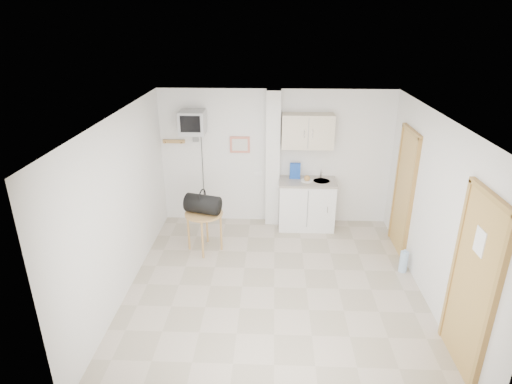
{
  "coord_description": "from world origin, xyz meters",
  "views": [
    {
      "loc": [
        -0.05,
        -5.23,
        3.66
      ],
      "look_at": [
        -0.29,
        0.6,
        1.25
      ],
      "focal_mm": 30.0,
      "sensor_mm": 36.0,
      "label": 1
    }
  ],
  "objects_px": {
    "crt_television": "(193,123)",
    "water_bottle": "(404,262)",
    "round_table": "(204,218)",
    "duffel_bag": "(203,204)"
  },
  "relations": [
    {
      "from": "crt_television",
      "to": "water_bottle",
      "type": "bearing_deg",
      "value": -23.8
    },
    {
      "from": "duffel_bag",
      "to": "round_table",
      "type": "bearing_deg",
      "value": 0.44
    },
    {
      "from": "crt_television",
      "to": "duffel_bag",
      "type": "xyz_separation_m",
      "value": [
        0.28,
        -0.97,
        -1.1
      ]
    },
    {
      "from": "crt_television",
      "to": "round_table",
      "type": "xyz_separation_m",
      "value": [
        0.29,
        -0.97,
        -1.34
      ]
    },
    {
      "from": "round_table",
      "to": "duffel_bag",
      "type": "xyz_separation_m",
      "value": [
        -0.01,
        0.0,
        0.25
      ]
    },
    {
      "from": "round_table",
      "to": "duffel_bag",
      "type": "relative_size",
      "value": 1.1
    },
    {
      "from": "crt_television",
      "to": "water_bottle",
      "type": "xyz_separation_m",
      "value": [
        3.43,
        -1.51,
        -1.77
      ]
    },
    {
      "from": "round_table",
      "to": "duffel_bag",
      "type": "height_order",
      "value": "duffel_bag"
    },
    {
      "from": "crt_television",
      "to": "duffel_bag",
      "type": "distance_m",
      "value": 1.49
    },
    {
      "from": "crt_television",
      "to": "round_table",
      "type": "distance_m",
      "value": 1.68
    }
  ]
}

